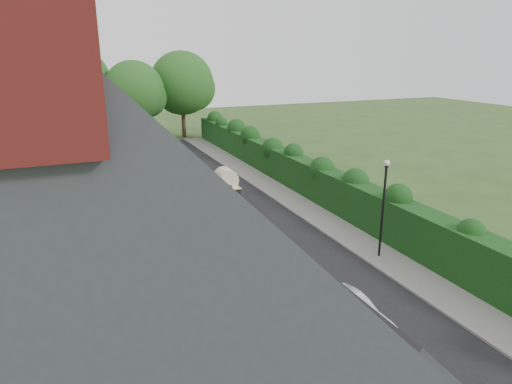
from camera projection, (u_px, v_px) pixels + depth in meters
ground at (372, 311)px, 18.68m from camera, size 140.00×140.00×0.00m
road at (256, 223)px, 28.16m from camera, size 6.00×58.00×0.02m
pavement_hedge_side at (314, 214)px, 29.68m from camera, size 2.20×58.00×0.12m
pavement_house_side at (195, 232)px, 26.70m from camera, size 1.70×58.00×0.12m
kerb_hedge_side at (299, 216)px, 29.29m from camera, size 0.18×58.00×0.13m
kerb_house_side at (209, 230)px, 27.00m from camera, size 0.18×58.00×0.13m
hedge at (338, 188)px, 29.90m from camera, size 2.10×58.00×2.85m
terrace_row at (67, 174)px, 22.07m from camera, size 9.05×40.50×11.50m
garden_wall_row at (183, 234)px, 25.33m from camera, size 0.35×40.35×1.10m
lamppost at (384, 197)px, 22.50m from camera, size 0.32×0.32×5.16m
tree_far_left at (137, 93)px, 51.23m from camera, size 7.14×6.80×9.29m
tree_far_right at (185, 85)px, 55.07m from camera, size 7.98×7.60×10.31m
tree_far_back at (79, 84)px, 51.38m from camera, size 8.40×8.00×10.82m
car_silver_a at (348, 312)px, 17.36m from camera, size 2.00×4.15×1.31m
car_silver_b at (291, 292)px, 18.63m from camera, size 2.61×5.39×1.48m
car_white at (243, 232)px, 24.92m from camera, size 2.94×5.06×1.38m
car_green at (205, 192)px, 31.73m from camera, size 2.03×4.71×1.58m
car_red at (194, 177)px, 35.75m from camera, size 2.11×4.67×1.49m
car_beige at (162, 159)px, 41.47m from camera, size 3.23×5.95×1.58m
car_grey at (164, 148)px, 46.33m from camera, size 2.87×5.23×1.43m
horse at (237, 200)px, 30.04m from camera, size 1.48×2.13×1.64m
horse_cart at (226, 183)px, 31.71m from camera, size 1.54×3.40×2.45m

